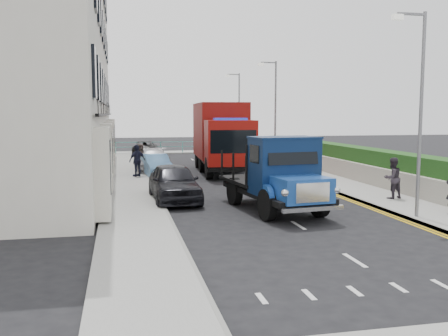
# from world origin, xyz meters

# --- Properties ---
(ground) EXTENTS (120.00, 120.00, 0.00)m
(ground) POSITION_xyz_m (0.00, 0.00, 0.00)
(ground) COLOR black
(ground) RESTS_ON ground
(pavement_west) EXTENTS (2.40, 38.00, 0.12)m
(pavement_west) POSITION_xyz_m (-5.20, 9.00, 0.06)
(pavement_west) COLOR gray
(pavement_west) RESTS_ON ground
(pavement_east) EXTENTS (2.60, 38.00, 0.12)m
(pavement_east) POSITION_xyz_m (5.30, 9.00, 0.06)
(pavement_east) COLOR gray
(pavement_east) RESTS_ON ground
(promenade) EXTENTS (30.00, 2.50, 0.12)m
(promenade) POSITION_xyz_m (0.00, 29.00, 0.06)
(promenade) COLOR gray
(promenade) RESTS_ON ground
(sea_plane) EXTENTS (120.00, 120.00, 0.00)m
(sea_plane) POSITION_xyz_m (0.00, 60.00, 0.00)
(sea_plane) COLOR slate
(sea_plane) RESTS_ON ground
(terrace_west) EXTENTS (6.31, 30.20, 14.25)m
(terrace_west) POSITION_xyz_m (-9.47, 13.00, 7.17)
(terrace_west) COLOR silver
(terrace_west) RESTS_ON ground
(garden_east) EXTENTS (1.45, 28.00, 1.75)m
(garden_east) POSITION_xyz_m (7.21, 9.00, 0.90)
(garden_east) COLOR #B2AD9E
(garden_east) RESTS_ON ground
(seafront_railing) EXTENTS (13.00, 0.08, 1.11)m
(seafront_railing) POSITION_xyz_m (0.00, 28.20, 0.58)
(seafront_railing) COLOR #59B2A5
(seafront_railing) RESTS_ON ground
(lamp_near) EXTENTS (1.23, 0.18, 7.00)m
(lamp_near) POSITION_xyz_m (4.18, -2.00, 4.00)
(lamp_near) COLOR slate
(lamp_near) RESTS_ON ground
(lamp_mid) EXTENTS (1.23, 0.18, 7.00)m
(lamp_mid) POSITION_xyz_m (4.18, 14.00, 4.00)
(lamp_mid) COLOR slate
(lamp_mid) RESTS_ON ground
(lamp_far) EXTENTS (1.23, 0.18, 7.00)m
(lamp_far) POSITION_xyz_m (4.18, 24.00, 4.00)
(lamp_far) COLOR slate
(lamp_far) RESTS_ON ground
(bedford_lorry) EXTENTS (3.00, 6.10, 2.78)m
(bedford_lorry) POSITION_xyz_m (0.08, -0.02, 1.28)
(bedford_lorry) COLOR black
(bedford_lorry) RESTS_ON ground
(red_lorry) EXTENTS (3.24, 8.36, 4.30)m
(red_lorry) POSITION_xyz_m (0.54, 13.08, 2.29)
(red_lorry) COLOR black
(red_lorry) RESTS_ON ground
(parked_car_front) EXTENTS (2.03, 4.71, 1.58)m
(parked_car_front) POSITION_xyz_m (-3.49, 3.41, 0.79)
(parked_car_front) COLOR black
(parked_car_front) RESTS_ON ground
(parked_car_mid) EXTENTS (1.79, 4.01, 1.28)m
(parked_car_mid) POSITION_xyz_m (-3.60, 12.00, 0.64)
(parked_car_mid) COLOR #6098CE
(parked_car_mid) RESTS_ON ground
(parked_car_rear) EXTENTS (2.30, 4.96, 1.40)m
(parked_car_rear) POSITION_xyz_m (-3.60, 14.27, 0.70)
(parked_car_rear) COLOR silver
(parked_car_rear) RESTS_ON ground
(seafront_car_left) EXTENTS (2.44, 4.71, 1.27)m
(seafront_car_left) POSITION_xyz_m (-3.48, 27.00, 0.64)
(seafront_car_left) COLOR black
(seafront_car_left) RESTS_ON ground
(seafront_car_right) EXTENTS (2.08, 4.32, 1.42)m
(seafront_car_right) POSITION_xyz_m (1.63, 22.78, 0.71)
(seafront_car_right) COLOR #BCBBC1
(seafront_car_right) RESTS_ON ground
(pedestrian_east_far) EXTENTS (0.97, 0.83, 1.72)m
(pedestrian_east_far) POSITION_xyz_m (5.41, 1.50, 0.98)
(pedestrian_east_far) COLOR #312A33
(pedestrian_east_far) RESTS_ON pavement_east
(pedestrian_west_near) EXTENTS (1.12, 0.95, 1.80)m
(pedestrian_west_near) POSITION_xyz_m (-4.71, 11.16, 1.02)
(pedestrian_west_near) COLOR black
(pedestrian_west_near) RESTS_ON pavement_west
(pedestrian_west_far) EXTENTS (0.87, 0.63, 1.64)m
(pedestrian_west_far) POSITION_xyz_m (-4.40, 14.36, 0.94)
(pedestrian_west_far) COLOR #382D28
(pedestrian_west_far) RESTS_ON pavement_west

